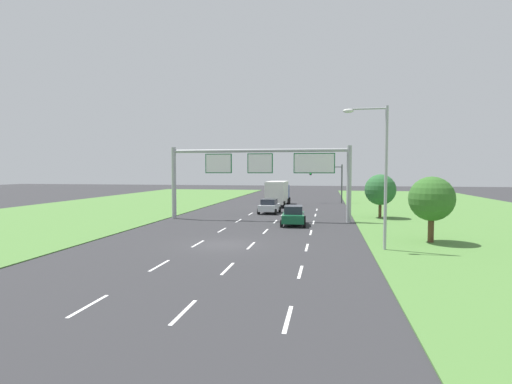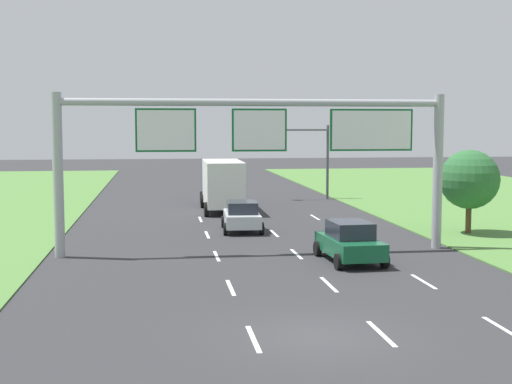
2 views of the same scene
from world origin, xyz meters
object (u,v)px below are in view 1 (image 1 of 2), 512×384
Objects in this scene: car_lead_silver at (293,215)px; sign_gantry at (262,168)px; box_truck at (278,193)px; roadside_tree_near at (432,199)px; roadside_tree_mid at (380,190)px; car_near_red at (269,206)px; street_lamp at (379,165)px; traffic_light_mast at (328,176)px.

sign_gantry is at bearing 137.14° from car_lead_silver.
roadside_tree_near is (13.18, -25.57, 1.11)m from box_truck.
box_truck is at bearing 98.02° from car_lead_silver.
roadside_tree_mid is (8.03, 6.38, 2.00)m from car_lead_silver.
car_near_red is 0.92× the size of roadside_tree_near.
roadside_tree_mid is (2.17, 16.50, -2.24)m from street_lamp.
box_truck is at bearing 94.25° from car_near_red.
car_near_red is 0.95× the size of car_lead_silver.
street_lamp reaches higher than box_truck.
street_lamp is (9.28, -19.19, 4.27)m from car_near_red.
street_lamp is 16.79m from roadside_tree_mid.
roadside_tree_near is (12.96, -16.12, 2.08)m from car_near_red.
car_near_red is 11.94m from roadside_tree_mid.
car_lead_silver is at bearing 143.50° from roadside_tree_near.
box_truck is 16.16m from sign_gantry.
street_lamp is at bearing -63.03° from car_lead_silver.
sign_gantry is at bearing -161.77° from roadside_tree_mid.
roadside_tree_near is at bearing -78.32° from traffic_light_mast.
street_lamp is 5.27m from roadside_tree_near.
sign_gantry reaches higher than box_truck.
traffic_light_mast reaches higher than box_truck.
traffic_light_mast is at bearing 70.38° from car_near_red.
car_lead_silver is 12.44m from street_lamp.
street_lamp is 1.95× the size of roadside_tree_near.
roadside_tree_mid reaches higher than roadside_tree_near.
car_lead_silver is at bearing -141.56° from roadside_tree_mid.
roadside_tree_mid is at bearing -10.26° from car_near_red.
box_truck is 1.89× the size of roadside_tree_near.
roadside_tree_near is (3.68, 3.06, -2.19)m from street_lamp.
car_lead_silver is (3.42, -9.06, 0.03)m from car_near_red.
sign_gantry is at bearing 125.33° from street_lamp.
sign_gantry is at bearing -87.88° from box_truck.
street_lamp is at bearing -71.07° from box_truck.
street_lamp reaches higher than car_near_red.
street_lamp reaches higher than car_lead_silver.
car_near_red is 9.50m from box_truck.
roadside_tree_near reaches higher than car_near_red.
car_lead_silver is 12.05m from roadside_tree_near.
roadside_tree_mid is (11.45, -2.69, 2.03)m from car_near_red.
street_lamp is at bearing -61.25° from car_near_red.
box_truck is at bearing -137.81° from traffic_light_mast.
traffic_light_mast is 1.29× the size of roadside_tree_near.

